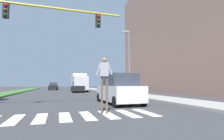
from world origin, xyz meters
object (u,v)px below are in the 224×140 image
traffic_light_gantry (5,24)px  sedan_midblock (78,87)px  street_lamp_right (128,56)px  suv_crossing (119,90)px  sedan_distant (54,86)px  truck_box_delivery (79,82)px  pedestrian_performer (104,76)px

traffic_light_gantry → sedan_midblock: (5.81, 18.31, -3.58)m
street_lamp_right → suv_crossing: 9.56m
sedan_distant → truck_box_delivery: truck_box_delivery is taller
street_lamp_right → sedan_distant: (-8.74, 22.28, -3.83)m
street_lamp_right → pedestrian_performer: (-5.97, -11.46, -2.93)m
suv_crossing → sedan_midblock: bearing=92.7°
pedestrian_performer → truck_box_delivery: 23.16m
pedestrian_performer → sedan_midblock: size_ratio=0.58×
truck_box_delivery → suv_crossing: bearing=-89.0°
street_lamp_right → sedan_midblock: 11.17m
traffic_light_gantry → street_lamp_right: (10.63, 8.98, 0.23)m
street_lamp_right → sedan_distant: bearing=111.4°
traffic_light_gantry → pedestrian_performer: size_ratio=3.60×
pedestrian_performer → suv_crossing: pedestrian_performer is taller
street_lamp_right → truck_box_delivery: (-4.37, 11.65, -2.96)m
street_lamp_right → suv_crossing: size_ratio=1.62×
sedan_midblock → truck_box_delivery: (0.46, 2.32, 0.85)m
suv_crossing → truck_box_delivery: size_ratio=0.75×
sedan_midblock → truck_box_delivery: 2.51m
traffic_light_gantry → street_lamp_right: bearing=40.2°
suv_crossing → sedan_distant: bearing=98.9°
traffic_light_gantry → suv_crossing: bearing=9.6°
sedan_distant → pedestrian_performer: bearing=-85.3°
sedan_distant → truck_box_delivery: size_ratio=0.67×
traffic_light_gantry → sedan_distant: (1.89, 31.27, -3.60)m
suv_crossing → sedan_midblock: (-0.81, 17.19, -0.15)m
sedan_midblock → pedestrian_performer: bearing=-93.2°
suv_crossing → sedan_midblock: 17.21m
suv_crossing → sedan_distant: suv_crossing is taller
sedan_distant → street_lamp_right: bearing=-68.6°
sedan_midblock → traffic_light_gantry: bearing=-107.6°
traffic_light_gantry → sedan_midblock: traffic_light_gantry is taller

